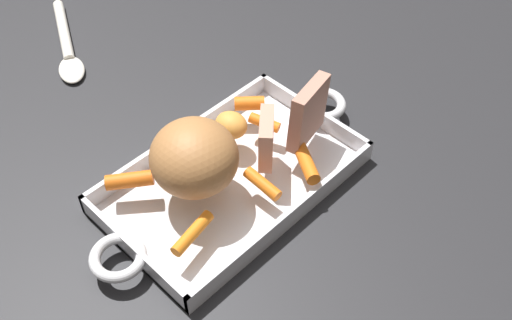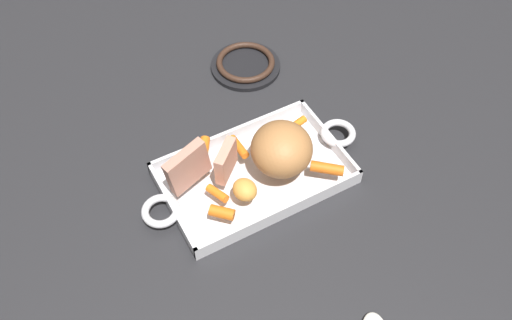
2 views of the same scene
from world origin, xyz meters
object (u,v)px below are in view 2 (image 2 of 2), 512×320
at_px(pork_roast, 282,149).
at_px(potato_corner, 245,190).
at_px(baby_carrot_northeast, 222,213).
at_px(baby_carrot_short, 327,168).
at_px(roast_slice_thick, 226,161).
at_px(roast_slice_thin, 188,167).
at_px(baby_carrot_southeast, 217,193).
at_px(roasting_dish, 254,175).
at_px(baby_carrot_center_right, 292,127).
at_px(baby_carrot_center_left, 203,154).
at_px(baby_carrot_northwest, 239,147).
at_px(stove_burner_rear, 246,64).

relative_size(pork_roast, potato_corner, 2.46).
relative_size(baby_carrot_northeast, baby_carrot_short, 0.71).
bearing_deg(roast_slice_thick, baby_carrot_short, -28.74).
relative_size(roast_slice_thin, potato_corner, 1.78).
bearing_deg(baby_carrot_short, baby_carrot_southeast, 166.34).
bearing_deg(potato_corner, baby_carrot_short, -9.37).
xyz_separation_m(roasting_dish, baby_carrot_northeast, (-0.10, -0.07, 0.03)).
distance_m(baby_carrot_center_right, potato_corner, 0.18).
height_order(roasting_dish, roast_slice_thin, roast_slice_thin).
height_order(baby_carrot_center_left, baby_carrot_center_right, baby_carrot_center_left).
distance_m(roasting_dish, baby_carrot_center_left, 0.10).
distance_m(baby_carrot_northeast, potato_corner, 0.06).
bearing_deg(roast_slice_thin, baby_carrot_northwest, 11.71).
distance_m(roasting_dish, potato_corner, 0.08).
bearing_deg(roast_slice_thick, baby_carrot_northwest, 39.25).
relative_size(baby_carrot_short, stove_burner_rear, 0.39).
height_order(baby_carrot_southeast, stove_burner_rear, baby_carrot_southeast).
distance_m(baby_carrot_center_left, stove_burner_rear, 0.29).
bearing_deg(baby_carrot_short, stove_burner_rear, 87.01).
height_order(roasting_dish, baby_carrot_center_left, baby_carrot_center_left).
xyz_separation_m(baby_carrot_center_right, stove_burner_rear, (0.02, 0.23, -0.03)).
relative_size(baby_carrot_southeast, baby_carrot_center_left, 0.61).
distance_m(roasting_dish, baby_carrot_southeast, 0.10).
xyz_separation_m(roast_slice_thick, potato_corner, (0.00, -0.06, -0.01)).
bearing_deg(roasting_dish, roast_slice_thin, 166.32).
bearing_deg(roast_slice_thin, baby_carrot_short, -23.82).
xyz_separation_m(pork_roast, roast_slice_thick, (-0.10, 0.03, -0.01)).
distance_m(roast_slice_thin, baby_carrot_center_right, 0.23).
distance_m(pork_roast, baby_carrot_southeast, 0.14).
bearing_deg(potato_corner, baby_carrot_center_left, 103.48).
xyz_separation_m(roasting_dish, baby_carrot_short, (0.11, -0.07, 0.03)).
bearing_deg(baby_carrot_northwest, baby_carrot_short, -46.86).
bearing_deg(stove_burner_rear, baby_carrot_northeast, -123.74).
bearing_deg(pork_roast, baby_carrot_center_right, 45.40).
relative_size(baby_carrot_northeast, baby_carrot_northwest, 0.78).
bearing_deg(roasting_dish, potato_corner, -133.73).
relative_size(baby_carrot_northeast, stove_burner_rear, 0.28).
xyz_separation_m(roast_slice_thin, baby_carrot_short, (0.23, -0.10, -0.03)).
height_order(roasting_dish, baby_carrot_northwest, baby_carrot_northwest).
distance_m(baby_carrot_northeast, stove_burner_rear, 0.41).
relative_size(roast_slice_thin, baby_carrot_northeast, 1.94).
bearing_deg(potato_corner, baby_carrot_northeast, -161.14).
relative_size(roast_slice_thin, baby_carrot_center_left, 1.17).
height_order(baby_carrot_northwest, stove_burner_rear, baby_carrot_northwest).
bearing_deg(baby_carrot_southeast, pork_roast, 2.90).
distance_m(baby_carrot_northwest, potato_corner, 0.11).
height_order(roast_slice_thin, potato_corner, roast_slice_thin).
distance_m(pork_roast, baby_carrot_center_left, 0.15).
height_order(baby_carrot_center_left, stove_burner_rear, baby_carrot_center_left).
distance_m(baby_carrot_center_right, stove_burner_rear, 0.23).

